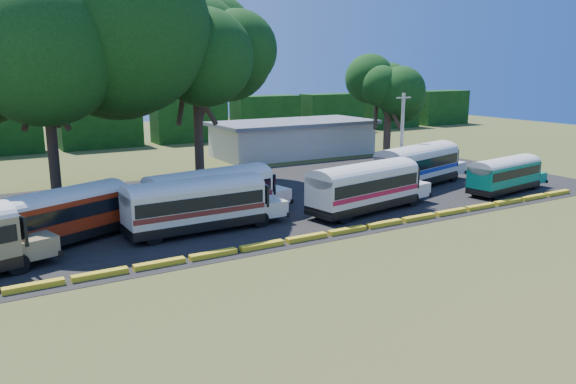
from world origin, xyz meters
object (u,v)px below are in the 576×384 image
bus_cream_west (198,202)px  bus_teal (506,173)px  tree_west (42,36)px  bus_white_red (366,185)px  bus_red (61,213)px

bus_cream_west → bus_teal: (25.81, -2.18, -0.26)m
bus_teal → bus_cream_west: bearing=167.0°
tree_west → bus_white_red: bearing=-38.4°
bus_cream_west → tree_west: 17.94m
bus_red → bus_white_red: bus_white_red is taller
bus_cream_west → bus_teal: bus_cream_west is taller
bus_cream_west → bus_teal: bearing=-6.0°
tree_west → bus_cream_west: bearing=-64.4°
bus_red → bus_cream_west: 7.89m
bus_white_red → bus_teal: bus_white_red is taller
bus_cream_west → bus_teal: size_ratio=1.15×
bus_red → bus_cream_west: bus_cream_west is taller
bus_cream_west → bus_white_red: bearing=-7.7°
bus_red → bus_cream_west: bearing=-36.2°
bus_white_red → bus_teal: size_ratio=1.21×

